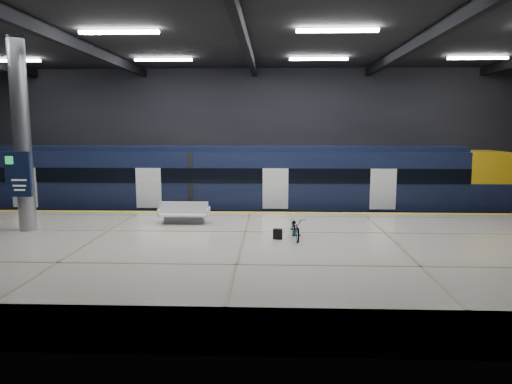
{
  "coord_description": "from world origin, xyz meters",
  "views": [
    {
      "loc": [
        0.98,
        -17.09,
        4.81
      ],
      "look_at": [
        0.29,
        1.5,
        2.2
      ],
      "focal_mm": 32.0,
      "sensor_mm": 36.0,
      "label": 1
    }
  ],
  "objects": [
    {
      "name": "ground",
      "position": [
        0.0,
        0.0,
        0.0
      ],
      "size": [
        30.0,
        30.0,
        0.0
      ],
      "primitive_type": "plane",
      "color": "black",
      "rests_on": "ground"
    },
    {
      "name": "room_shell",
      "position": [
        -0.0,
        0.0,
        5.72
      ],
      "size": [
        30.1,
        16.1,
        8.05
      ],
      "color": "black",
      "rests_on": "ground"
    },
    {
      "name": "platform",
      "position": [
        0.0,
        -2.5,
        0.55
      ],
      "size": [
        30.0,
        11.0,
        1.1
      ],
      "primitive_type": "cube",
      "color": "beige",
      "rests_on": "ground"
    },
    {
      "name": "safety_strip",
      "position": [
        0.0,
        2.75,
        1.11
      ],
      "size": [
        30.0,
        0.4,
        0.01
      ],
      "primitive_type": "cube",
      "color": "gold",
      "rests_on": "platform"
    },
    {
      "name": "rails",
      "position": [
        0.0,
        5.5,
        0.08
      ],
      "size": [
        30.0,
        1.52,
        0.16
      ],
      "color": "gray",
      "rests_on": "ground"
    },
    {
      "name": "train",
      "position": [
        -0.1,
        5.5,
        2.06
      ],
      "size": [
        29.4,
        2.84,
        3.79
      ],
      "color": "black",
      "rests_on": "ground"
    },
    {
      "name": "bench",
      "position": [
        -2.49,
        0.38,
        1.4
      ],
      "size": [
        1.95,
        0.81,
        0.86
      ],
      "rotation": [
        0.0,
        0.0,
        0.0
      ],
      "color": "#595B60",
      "rests_on": "platform"
    },
    {
      "name": "bicycle",
      "position": [
        1.76,
        -2.06,
        1.48
      ],
      "size": [
        0.66,
        1.5,
        0.76
      ],
      "primitive_type": "imported",
      "rotation": [
        0.0,
        0.0,
        0.11
      ],
      "color": "#99999E",
      "rests_on": "platform"
    },
    {
      "name": "pannier_bag",
      "position": [
        1.16,
        -2.06,
        1.28
      ],
      "size": [
        0.33,
        0.23,
        0.35
      ],
      "primitive_type": "cube",
      "rotation": [
        0.0,
        0.0,
        -0.17
      ],
      "color": "black",
      "rests_on": "platform"
    },
    {
      "name": "info_column",
      "position": [
        -8.0,
        -1.03,
        4.46
      ],
      "size": [
        0.9,
        0.78,
        6.9
      ],
      "color": "#9EA0A5",
      "rests_on": "platform"
    }
  ]
}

